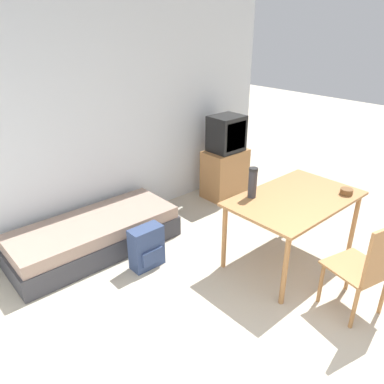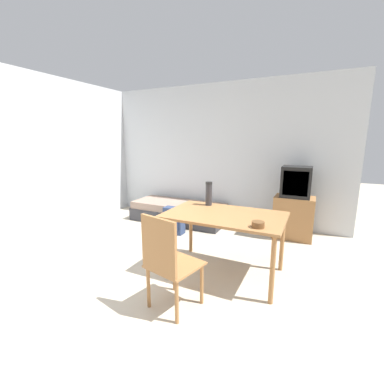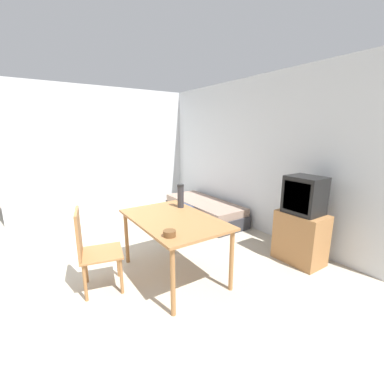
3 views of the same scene
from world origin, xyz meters
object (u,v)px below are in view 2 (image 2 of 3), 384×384
at_px(wooden_chair, 167,259).
at_px(thermos_flask, 209,193).
at_px(backpack, 174,221).
at_px(mate_bowl, 258,224).
at_px(dining_table, 224,220).
at_px(daybed, 179,212).
at_px(tv, 294,206).

distance_m(wooden_chair, thermos_flask, 1.30).
bearing_deg(backpack, thermos_flask, -34.45).
relative_size(wooden_chair, mate_bowl, 7.56).
xyz_separation_m(dining_table, backpack, (-1.24, 0.93, -0.45)).
height_order(mate_bowl, backpack, mate_bowl).
bearing_deg(mate_bowl, dining_table, 146.21).
relative_size(daybed, wooden_chair, 1.96).
bearing_deg(wooden_chair, tv, 70.47).
height_order(wooden_chair, backpack, wooden_chair).
bearing_deg(dining_table, daybed, 133.69).
bearing_deg(mate_bowl, tv, 83.93).
relative_size(tv, thermos_flask, 3.79).
bearing_deg(thermos_flask, dining_table, -42.71).
height_order(thermos_flask, backpack, thermos_flask).
relative_size(wooden_chair, backpack, 2.07).
relative_size(daybed, thermos_flask, 5.94).
bearing_deg(tv, mate_bowl, -96.07).
distance_m(wooden_chair, mate_bowl, 0.97).
bearing_deg(backpack, daybed, 112.28).
height_order(dining_table, wooden_chair, wooden_chair).
bearing_deg(backpack, mate_bowl, -36.04).
height_order(thermos_flask, mate_bowl, thermos_flask).
bearing_deg(dining_table, backpack, 143.16).
bearing_deg(wooden_chair, thermos_flask, 94.19).
bearing_deg(thermos_flask, wooden_chair, -85.81).
height_order(daybed, mate_bowl, mate_bowl).
distance_m(dining_table, thermos_flask, 0.52).
bearing_deg(tv, thermos_flask, -127.02).
xyz_separation_m(daybed, mate_bowl, (1.96, -1.88, 0.60)).
bearing_deg(thermos_flask, daybed, 132.76).
height_order(tv, thermos_flask, tv).
distance_m(tv, mate_bowl, 1.96).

